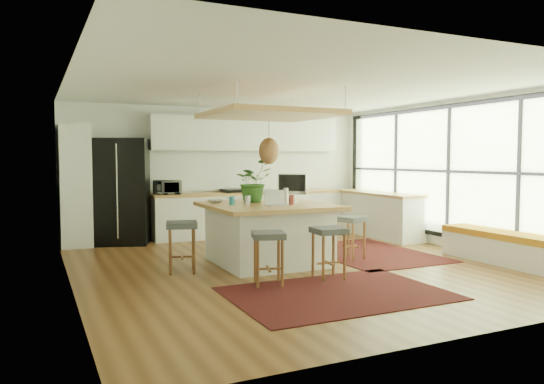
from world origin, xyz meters
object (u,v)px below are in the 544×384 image
stool_near_left (268,258)px  microwave (167,186)px  island (268,234)px  monitor (292,185)px  stool_right_front (350,238)px  island_plant (253,186)px  stool_left_side (182,248)px  stool_right_back (318,232)px  laptop (278,198)px  stool_near_right (329,253)px  fridge (121,196)px

stool_near_left → microwave: 4.18m
island → stool_near_left: bearing=-114.3°
island → stool_near_left: (-0.58, -1.28, -0.11)m
monitor → island: bearing=-109.8°
stool_right_front → island_plant: bearing=151.7°
stool_left_side → microwave: bearing=80.3°
stool_right_back → monitor: 1.07m
stool_left_side → laptop: 1.58m
stool_right_front → monitor: 1.28m
stool_right_front → microwave: 3.91m
island → stool_near_right: bearing=-76.4°
monitor → microwave: monitor is taller
stool_near_left → stool_right_front: (1.90, 0.97, 0.00)m
monitor → island_plant: (-0.64, 0.13, 0.01)m
stool_near_left → stool_near_right: (0.89, -0.02, 0.00)m
island → stool_near_right: 1.34m
stool_near_right → island_plant: bearing=102.3°
stool_near_right → laptop: laptop is taller
fridge → stool_near_right: (2.09, -4.16, -0.57)m
stool_near_left → stool_right_front: 2.13m
fridge → stool_left_side: bearing=-64.1°
stool_near_left → stool_right_front: bearing=27.0°
island → stool_right_front: (1.32, -0.31, -0.11)m
fridge → laptop: bearing=-42.7°
island → stool_near_right: island is taller
island → stool_near_right: (0.31, -1.29, -0.11)m
island → microwave: (-0.89, 2.82, 0.63)m
stool_right_back → laptop: (-1.20, -0.87, 0.70)m
microwave → island_plant: size_ratio=0.74×
island → microwave: bearing=107.6°
stool_near_left → island: bearing=65.7°
stool_right_back → microwave: microwave is taller
stool_right_back → stool_left_side: stool_right_back is taller
stool_near_right → stool_right_back: bearing=63.8°
island → monitor: (0.58, 0.30, 0.72)m
island_plant → stool_near_right: bearing=-77.7°
stool_right_back → laptop: 1.64m
stool_right_front → stool_left_side: stool_left_side is taller
fridge → stool_near_left: bearing=-55.5°
fridge → island_plant: (1.71, -2.43, 0.27)m
fridge → monitor: bearing=-29.1°
stool_near_left → microwave: size_ratio=1.37×
stool_left_side → monitor: size_ratio=1.46×
island → microwave: size_ratio=3.68×
fridge → stool_near_left: size_ratio=2.91×
island → island_plant: island_plant is taller
stool_near_left → stool_left_side: bearing=123.9°
stool_right_back → laptop: laptop is taller
fridge → island: bearing=-39.8°
laptop → monitor: (0.58, 0.65, 0.14)m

